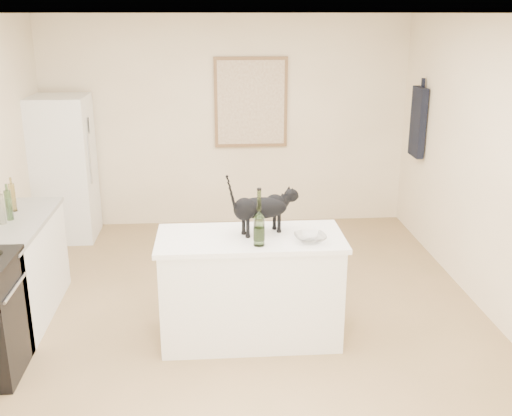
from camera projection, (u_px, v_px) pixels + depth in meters
The scene contains 18 objects.
floor at pixel (238, 325), 5.28m from camera, with size 5.50×5.50×0.00m, color #9D7B53.
ceiling at pixel (234, 13), 4.48m from camera, with size 5.50×5.50×0.00m, color white.
wall_back at pixel (227, 123), 7.49m from camera, with size 4.50×4.50×0.00m, color #FCEAC3.
wall_front at pixel (267, 376), 2.27m from camera, with size 4.50×4.50×0.00m, color #FCEAC3.
wall_right at pixel (505, 176), 5.04m from camera, with size 5.50×5.50×0.00m, color #FCEAC3.
island_base at pixel (250, 290), 4.97m from camera, with size 1.44×0.67×0.86m, color white.
island_top at pixel (250, 239), 4.83m from camera, with size 1.50×0.70×0.04m, color white.
left_cabinets at pixel (14, 272), 5.30m from camera, with size 0.60×1.40×0.86m, color white.
left_countertop at pixel (8, 224), 5.16m from camera, with size 0.62×1.44×0.04m, color gray.
fridge at pixel (63, 169), 7.11m from camera, with size 0.68×0.68×1.70m, color white.
artwork_frame at pixel (251, 103), 7.40m from camera, with size 0.90×0.03×1.10m, color brown.
artwork_canvas at pixel (251, 103), 7.39m from camera, with size 0.82×0.00×1.02m, color beige.
hanging_garment at pixel (418, 122), 6.95m from camera, with size 0.08×0.34×0.80m, color black.
black_cat at pixel (260, 211), 4.82m from camera, with size 0.56×0.17×0.39m, color black, non-canonical shape.
wine_bottle at pixel (259, 221), 4.57m from camera, with size 0.09×0.09×0.40m, color #315120.
glass_bowl at pixel (310, 238), 4.69m from camera, with size 0.24×0.24×0.06m, color silver.
fridge_paper at pixel (89, 125), 6.97m from camera, with size 0.01×0.15×0.19m, color beige.
counter_bottle_cluster at pixel (3, 207), 5.11m from camera, with size 0.12×0.59×0.29m.
Camera 1 is at (-0.19, -4.71, 2.60)m, focal length 42.31 mm.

